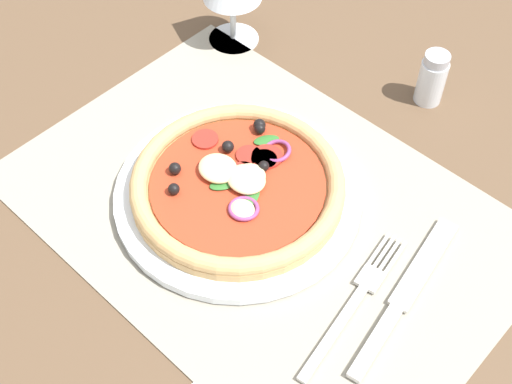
{
  "coord_description": "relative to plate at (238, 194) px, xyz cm",
  "views": [
    {
      "loc": [
        28.93,
        -31.73,
        56.78
      ],
      "look_at": [
        -0.86,
        0.0,
        2.4
      ],
      "focal_mm": 48.33,
      "sensor_mm": 36.0,
      "label": 1
    }
  ],
  "objects": [
    {
      "name": "plate",
      "position": [
        0.0,
        0.0,
        0.0
      ],
      "size": [
        25.68,
        25.68,
        1.0
      ],
      "primitive_type": "cylinder",
      "color": "white",
      "rests_on": "placemat"
    },
    {
      "name": "ground_plane",
      "position": [
        2.85,
        0.59,
        -2.1
      ],
      "size": [
        190.0,
        140.0,
        2.4
      ],
      "primitive_type": "cube",
      "color": "brown"
    },
    {
      "name": "knife",
      "position": [
        19.55,
        2.38,
        -0.25
      ],
      "size": [
        4.82,
        20.01,
        0.62
      ],
      "rotation": [
        0.0,
        0.0,
        1.73
      ],
      "color": "silver",
      "rests_on": "placemat"
    },
    {
      "name": "placemat",
      "position": [
        2.85,
        0.59,
        -0.7
      ],
      "size": [
        51.16,
        35.46,
        0.4
      ],
      "primitive_type": "cube",
      "color": "gray",
      "rests_on": "ground_plane"
    },
    {
      "name": "fork",
      "position": [
        16.51,
        -0.95,
        -0.28
      ],
      "size": [
        4.26,
        18.02,
        0.44
      ],
      "rotation": [
        0.0,
        0.0,
        1.73
      ],
      "color": "silver",
      "rests_on": "placemat"
    },
    {
      "name": "pepper_shaker",
      "position": [
        5.78,
        26.11,
        2.35
      ],
      "size": [
        3.2,
        3.2,
        6.7
      ],
      "color": "silver",
      "rests_on": "ground_plane"
    },
    {
      "name": "pizza",
      "position": [
        -0.05,
        0.05,
        1.6
      ],
      "size": [
        22.03,
        22.03,
        2.67
      ],
      "color": "tan",
      "rests_on": "plate"
    }
  ]
}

